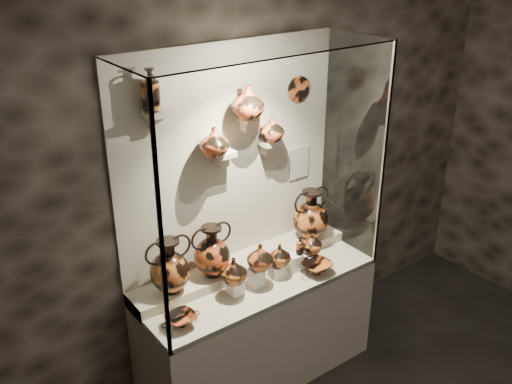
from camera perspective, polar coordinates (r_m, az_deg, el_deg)
wall_back at (r=3.83m, az=-2.69°, el=3.09°), size 5.00×0.02×3.20m
plinth at (r=4.21m, az=0.16°, el=-13.63°), size 1.70×0.60×0.80m
front_tier at (r=3.96m, az=0.17°, el=-8.91°), size 1.68×0.58×0.03m
rear_tier at (r=4.06m, az=-1.32°, el=-7.40°), size 1.70×0.25×0.10m
back_panel at (r=3.83m, az=-2.65°, el=3.07°), size 1.70×0.03×1.60m
glass_front at (r=3.38m, az=3.19°, el=0.03°), size 1.70×0.01×1.60m
glass_left at (r=3.20m, az=-12.03°, el=-1.96°), size 0.01×0.60×1.60m
glass_right at (r=4.12m, az=9.68°, el=4.32°), size 0.01×0.60×1.60m
glass_top at (r=3.36m, az=0.20°, el=14.20°), size 1.70×0.60×0.01m
frame_post_left at (r=2.97m, az=-9.51°, el=-3.95°), size 0.02×0.02×1.60m
frame_post_right at (r=3.93m, az=12.62°, el=3.09°), size 0.02×0.02×1.60m
pedestal_a at (r=3.79m, az=-2.07°, el=-9.51°), size 0.09×0.09×0.10m
pedestal_b at (r=3.86m, az=0.02°, el=-8.49°), size 0.09×0.09×0.13m
pedestal_c at (r=3.96m, az=2.01°, el=-7.93°), size 0.09×0.09×0.09m
pedestal_d at (r=4.04m, az=3.81°, el=-7.01°), size 0.09×0.09×0.12m
pedestal_e at (r=4.13m, az=5.29°, el=-6.62°), size 0.09×0.09×0.08m
bracket_ul at (r=3.36m, az=-9.91°, el=7.75°), size 0.14×0.12×0.04m
bracket_ca at (r=3.68m, az=-3.31°, el=3.84°), size 0.14×0.12×0.04m
bracket_cb at (r=3.73m, az=-0.80°, el=7.37°), size 0.10×0.12×0.04m
bracket_cc at (r=3.89m, az=1.37°, el=5.02°), size 0.14×0.12×0.04m
amphora_left at (r=3.66m, az=-8.63°, el=-7.31°), size 0.32×0.32×0.37m
amphora_mid at (r=3.79m, az=-4.45°, el=-5.90°), size 0.34×0.34×0.37m
amphora_right at (r=4.24m, az=5.49°, el=-2.27°), size 0.40×0.40×0.39m
jug_a at (r=3.69m, az=-2.26°, el=-7.86°), size 0.19×0.19×0.18m
jug_b at (r=3.78m, az=0.38°, el=-6.49°), size 0.19×0.19×0.19m
jug_c at (r=3.90m, az=2.34°, el=-6.31°), size 0.18×0.18×0.16m
jug_e at (r=4.08m, az=5.59°, el=-5.12°), size 0.19×0.19×0.15m
lekythos_small at (r=3.98m, az=4.39°, el=-5.28°), size 0.08×0.08×0.15m
kylix_left at (r=3.55m, az=-7.50°, el=-12.47°), size 0.29×0.27×0.09m
kylix_right at (r=4.02m, az=6.05°, el=-7.42°), size 0.30×0.26×0.11m
lekythos_tall at (r=3.30m, az=-10.50°, el=10.21°), size 0.13×0.13×0.27m
ovoid_vase_a at (r=3.56m, az=-4.23°, el=5.04°), size 0.24×0.24×0.19m
ovoid_vase_b at (r=3.62m, az=-0.85°, el=8.97°), size 0.24×0.24×0.22m
ovoid_vase_c at (r=3.83m, az=1.58°, el=6.32°), size 0.18×0.18×0.17m
wall_plate at (r=4.01m, az=4.25°, el=10.23°), size 0.18×0.02×0.18m
info_placard at (r=4.20m, az=4.29°, el=2.93°), size 0.18×0.01×0.24m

